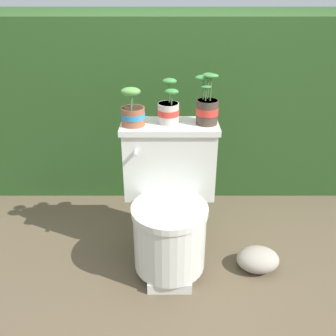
% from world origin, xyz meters
% --- Properties ---
extents(ground_plane, '(12.00, 12.00, 0.00)m').
position_xyz_m(ground_plane, '(0.00, 0.00, 0.00)').
color(ground_plane, brown).
extents(hedge_backdrop, '(2.91, 0.86, 1.26)m').
position_xyz_m(hedge_backdrop, '(0.00, 1.28, 0.63)').
color(hedge_backdrop, '#284C1E').
rests_on(hedge_backdrop, ground).
extents(toilet, '(0.51, 0.55, 0.79)m').
position_xyz_m(toilet, '(-0.02, 0.13, 0.38)').
color(toilet, silver).
rests_on(toilet, ground).
extents(potted_plant_left, '(0.12, 0.14, 0.21)m').
position_xyz_m(potted_plant_left, '(-0.21, 0.25, 0.87)').
color(potted_plant_left, '#9E5638').
rests_on(potted_plant_left, toilet).
extents(potted_plant_midleft, '(0.11, 0.11, 0.23)m').
position_xyz_m(potted_plant_midleft, '(-0.02, 0.29, 0.86)').
color(potted_plant_midleft, beige).
rests_on(potted_plant_midleft, toilet).
extents(potted_plant_middle, '(0.13, 0.12, 0.26)m').
position_xyz_m(potted_plant_middle, '(0.17, 0.27, 0.88)').
color(potted_plant_middle, '#47382D').
rests_on(potted_plant_middle, toilet).
extents(garden_stone, '(0.24, 0.19, 0.13)m').
position_xyz_m(garden_stone, '(0.48, 0.06, 0.06)').
color(garden_stone, '#9E9384').
rests_on(garden_stone, ground).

